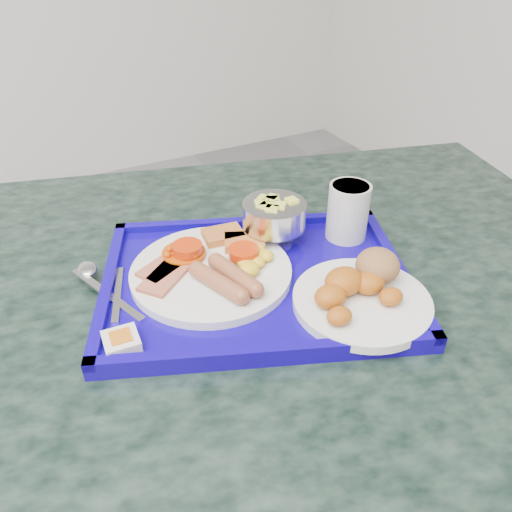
{
  "coord_description": "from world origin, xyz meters",
  "views": [
    {
      "loc": [
        0.96,
        0.16,
        1.27
      ],
      "look_at": [
        1.23,
        0.68,
        0.87
      ],
      "focal_mm": 35.0,
      "sensor_mm": 36.0,
      "label": 1
    }
  ],
  "objects_px": {
    "tray": "(256,281)",
    "table": "(226,380)",
    "juice_cup": "(348,210)",
    "main_plate": "(215,267)",
    "fruit_bowl": "(274,215)",
    "bread_plate": "(362,291)"
  },
  "relations": [
    {
      "from": "table",
      "to": "juice_cup",
      "type": "distance_m",
      "value": 0.36
    },
    {
      "from": "main_plate",
      "to": "bread_plate",
      "type": "height_order",
      "value": "bread_plate"
    },
    {
      "from": "tray",
      "to": "juice_cup",
      "type": "distance_m",
      "value": 0.2
    },
    {
      "from": "main_plate",
      "to": "bread_plate",
      "type": "xyz_separation_m",
      "value": [
        0.15,
        -0.15,
        0.01
      ]
    },
    {
      "from": "main_plate",
      "to": "fruit_bowl",
      "type": "distance_m",
      "value": 0.14
    },
    {
      "from": "tray",
      "to": "bread_plate",
      "type": "height_order",
      "value": "bread_plate"
    },
    {
      "from": "tray",
      "to": "fruit_bowl",
      "type": "relative_size",
      "value": 5.2
    },
    {
      "from": "table",
      "to": "tray",
      "type": "relative_size",
      "value": 2.81
    },
    {
      "from": "table",
      "to": "main_plate",
      "type": "bearing_deg",
      "value": 114.96
    },
    {
      "from": "main_plate",
      "to": "bread_plate",
      "type": "bearing_deg",
      "value": -44.99
    },
    {
      "from": "bread_plate",
      "to": "fruit_bowl",
      "type": "bearing_deg",
      "value": 98.41
    },
    {
      "from": "bread_plate",
      "to": "juice_cup",
      "type": "distance_m",
      "value": 0.17
    },
    {
      "from": "main_plate",
      "to": "juice_cup",
      "type": "distance_m",
      "value": 0.24
    },
    {
      "from": "table",
      "to": "juice_cup",
      "type": "xyz_separation_m",
      "value": [
        0.23,
        0.01,
        0.27
      ]
    },
    {
      "from": "table",
      "to": "main_plate",
      "type": "xyz_separation_m",
      "value": [
        -0.0,
        0.01,
        0.24
      ]
    },
    {
      "from": "table",
      "to": "tray",
      "type": "height_order",
      "value": "tray"
    },
    {
      "from": "bread_plate",
      "to": "fruit_bowl",
      "type": "height_order",
      "value": "fruit_bowl"
    },
    {
      "from": "tray",
      "to": "bread_plate",
      "type": "xyz_separation_m",
      "value": [
        0.1,
        -0.11,
        0.02
      ]
    },
    {
      "from": "tray",
      "to": "table",
      "type": "bearing_deg",
      "value": 147.36
    },
    {
      "from": "table",
      "to": "fruit_bowl",
      "type": "xyz_separation_m",
      "value": [
        0.12,
        0.05,
        0.27
      ]
    },
    {
      "from": "juice_cup",
      "to": "table",
      "type": "bearing_deg",
      "value": -178.31
    },
    {
      "from": "bread_plate",
      "to": "tray",
      "type": "bearing_deg",
      "value": 132.16
    }
  ]
}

